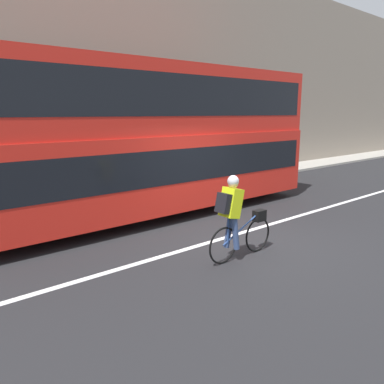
# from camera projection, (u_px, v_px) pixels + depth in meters

# --- Properties ---
(ground_plane) EXTENTS (80.00, 80.00, 0.00)m
(ground_plane) POSITION_uv_depth(u_px,v_px,m) (240.00, 239.00, 8.34)
(ground_plane) COLOR #232326
(road_center_line) EXTENTS (50.00, 0.14, 0.01)m
(road_center_line) POSITION_uv_depth(u_px,v_px,m) (231.00, 236.00, 8.53)
(road_center_line) COLOR silver
(road_center_line) RESTS_ON ground_plane
(sidewalk_curb) EXTENTS (60.00, 1.72, 0.10)m
(sidewalk_curb) POSITION_uv_depth(u_px,v_px,m) (116.00, 195.00, 12.59)
(sidewalk_curb) COLOR #A8A399
(sidewalk_curb) RESTS_ON ground_plane
(building_facade) EXTENTS (60.00, 0.30, 8.69)m
(building_facade) POSITION_uv_depth(u_px,v_px,m) (96.00, 64.00, 12.46)
(building_facade) COLOR gray
(building_facade) RESTS_ON ground_plane
(bus) EXTENTS (9.90, 2.52, 3.96)m
(bus) POSITION_uv_depth(u_px,v_px,m) (152.00, 135.00, 9.94)
(bus) COLOR black
(bus) RESTS_ON ground_plane
(cyclist_on_bike) EXTENTS (1.67, 0.32, 1.65)m
(cyclist_on_bike) POSITION_uv_depth(u_px,v_px,m) (236.00, 215.00, 6.99)
(cyclist_on_bike) COLOR black
(cyclist_on_bike) RESTS_ON ground_plane
(trash_bin) EXTENTS (0.49, 0.49, 1.04)m
(trash_bin) POSITION_uv_depth(u_px,v_px,m) (6.00, 192.00, 10.27)
(trash_bin) COLOR #262628
(trash_bin) RESTS_ON sidewalk_curb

